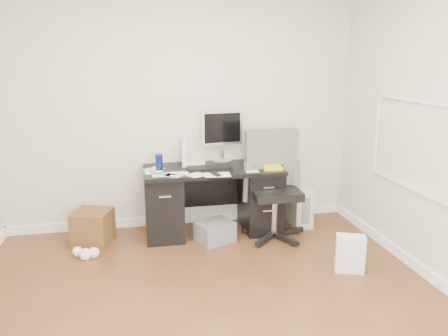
# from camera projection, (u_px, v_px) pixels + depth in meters

# --- Properties ---
(ground) EXTENTS (4.00, 4.00, 0.00)m
(ground) POSITION_uv_depth(u_px,v_px,m) (212.00, 316.00, 3.35)
(ground) COLOR #4D2B19
(ground) RESTS_ON ground
(room_shell) EXTENTS (4.02, 4.02, 2.71)m
(room_shell) POSITION_uv_depth(u_px,v_px,m) (215.00, 98.00, 2.98)
(room_shell) COLOR beige
(room_shell) RESTS_ON ground
(desk) EXTENTS (1.50, 0.70, 0.75)m
(desk) POSITION_uv_depth(u_px,v_px,m) (213.00, 198.00, 4.88)
(desk) COLOR black
(desk) RESTS_ON ground
(loose_papers) EXTENTS (1.10, 0.60, 0.00)m
(loose_papers) POSITION_uv_depth(u_px,v_px,m) (195.00, 170.00, 4.70)
(loose_papers) COLOR white
(loose_papers) RESTS_ON desk
(lcd_monitor) EXTENTS (0.51, 0.34, 0.61)m
(lcd_monitor) POSITION_uv_depth(u_px,v_px,m) (222.00, 136.00, 4.98)
(lcd_monitor) COLOR silver
(lcd_monitor) RESTS_ON desk
(keyboard) EXTENTS (0.49, 0.19, 0.03)m
(keyboard) POSITION_uv_depth(u_px,v_px,m) (209.00, 168.00, 4.73)
(keyboard) COLOR black
(keyboard) RESTS_ON desk
(computer_mouse) EXTENTS (0.06, 0.06, 0.05)m
(computer_mouse) POSITION_uv_depth(u_px,v_px,m) (249.00, 165.00, 4.79)
(computer_mouse) COLOR silver
(computer_mouse) RESTS_ON desk
(travel_mug) EXTENTS (0.09, 0.09, 0.18)m
(travel_mug) POSITION_uv_depth(u_px,v_px,m) (159.00, 162.00, 4.67)
(travel_mug) COLOR navy
(travel_mug) RESTS_ON desk
(white_binder) EXTENTS (0.16, 0.27, 0.30)m
(white_binder) POSITION_uv_depth(u_px,v_px,m) (185.00, 152.00, 4.88)
(white_binder) COLOR silver
(white_binder) RESTS_ON desk
(magazine_file) EXTENTS (0.15, 0.24, 0.27)m
(magazine_file) POSITION_uv_depth(u_px,v_px,m) (258.00, 150.00, 5.06)
(magazine_file) COLOR #956D48
(magazine_file) RESTS_ON desk
(pen_cup) EXTENTS (0.13, 0.13, 0.26)m
(pen_cup) POSITION_uv_depth(u_px,v_px,m) (250.00, 151.00, 4.99)
(pen_cup) COLOR brown
(pen_cup) RESTS_ON desk
(yellow_book) EXTENTS (0.23, 0.28, 0.05)m
(yellow_book) POSITION_uv_depth(u_px,v_px,m) (272.00, 166.00, 4.77)
(yellow_book) COLOR yellow
(yellow_book) RESTS_ON desk
(paper_remote) EXTENTS (0.29, 0.24, 0.02)m
(paper_remote) POSITION_uv_depth(u_px,v_px,m) (217.00, 174.00, 4.50)
(paper_remote) COLOR white
(paper_remote) RESTS_ON desk
(office_chair) EXTENTS (0.68, 0.68, 1.16)m
(office_chair) POSITION_uv_depth(u_px,v_px,m) (275.00, 186.00, 4.68)
(office_chair) COLOR #585A58
(office_chair) RESTS_ON ground
(pc_tower) EXTENTS (0.22, 0.47, 0.47)m
(pc_tower) POSITION_uv_depth(u_px,v_px,m) (298.00, 204.00, 5.18)
(pc_tower) COLOR beige
(pc_tower) RESTS_ON ground
(shopping_bag) EXTENTS (0.31, 0.27, 0.35)m
(shopping_bag) POSITION_uv_depth(u_px,v_px,m) (350.00, 254.00, 4.01)
(shopping_bag) COLOR silver
(shopping_bag) RESTS_ON ground
(wicker_basket) EXTENTS (0.46, 0.46, 0.36)m
(wicker_basket) POSITION_uv_depth(u_px,v_px,m) (93.00, 227.00, 4.61)
(wicker_basket) COLOR #483015
(wicker_basket) RESTS_ON ground
(desk_printer) EXTENTS (0.46, 0.42, 0.22)m
(desk_printer) POSITION_uv_depth(u_px,v_px,m) (215.00, 232.00, 4.69)
(desk_printer) COLOR #5F5E63
(desk_printer) RESTS_ON ground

